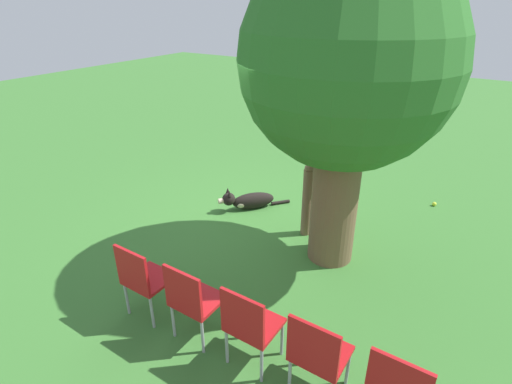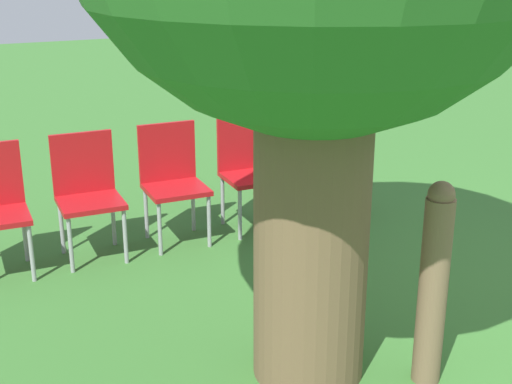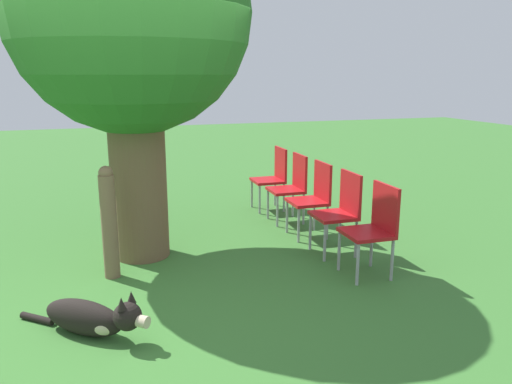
# 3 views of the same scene
# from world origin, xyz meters

# --- Properties ---
(ground_plane) EXTENTS (30.00, 30.00, 0.00)m
(ground_plane) POSITION_xyz_m (0.00, 0.00, 0.00)
(ground_plane) COLOR #38702D
(fence_post) EXTENTS (0.15, 0.15, 1.09)m
(fence_post) POSITION_xyz_m (-0.15, 0.56, 0.55)
(fence_post) COLOR brown
(fence_post) RESTS_ON ground_plane
(red_chair_0) EXTENTS (0.43, 0.45, 0.89)m
(red_chair_0) POSITION_xyz_m (2.25, -0.15, 0.51)
(red_chair_0) COLOR #B21419
(red_chair_0) RESTS_ON ground_plane
(red_chair_1) EXTENTS (0.43, 0.45, 0.89)m
(red_chair_1) POSITION_xyz_m (2.23, 0.49, 0.51)
(red_chair_1) COLOR #B21419
(red_chair_1) RESTS_ON ground_plane
(red_chair_2) EXTENTS (0.43, 0.45, 0.89)m
(red_chair_2) POSITION_xyz_m (2.21, 1.14, 0.51)
(red_chair_2) COLOR #B21419
(red_chair_2) RESTS_ON ground_plane
(red_chair_3) EXTENTS (0.43, 0.45, 0.89)m
(red_chair_3) POSITION_xyz_m (2.18, 1.78, 0.51)
(red_chair_3) COLOR #B21419
(red_chair_3) RESTS_ON ground_plane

